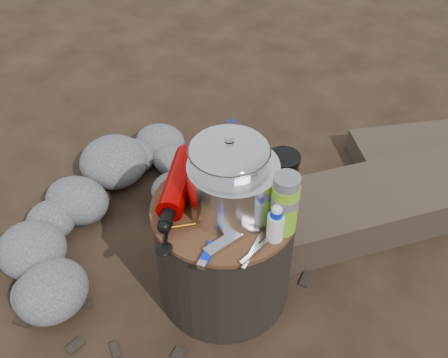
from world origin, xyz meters
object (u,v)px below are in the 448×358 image
at_px(fuel_bottle, 179,183).
at_px(thermos, 285,204).
at_px(stump, 224,251).
at_px(camping_pot, 229,171).
at_px(travel_mug, 282,175).

bearing_deg(fuel_bottle, thermos, -16.81).
height_order(fuel_bottle, thermos, thermos).
bearing_deg(fuel_bottle, stump, -15.70).
relative_size(camping_pot, fuel_bottle, 0.69).
bearing_deg(stump, fuel_bottle, -177.49).
distance_m(stump, travel_mug, 0.31).
xyz_separation_m(camping_pot, thermos, (0.18, -0.03, -0.02)).
bearing_deg(thermos, fuel_bottle, -178.60).
height_order(camping_pot, fuel_bottle, camping_pot).
distance_m(camping_pot, thermos, 0.18).
distance_m(camping_pot, travel_mug, 0.16).
xyz_separation_m(stump, camping_pot, (-0.00, 0.03, 0.29)).
distance_m(stump, thermos, 0.33).
xyz_separation_m(camping_pot, fuel_bottle, (-0.14, -0.04, -0.07)).
relative_size(camping_pot, thermos, 1.19).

